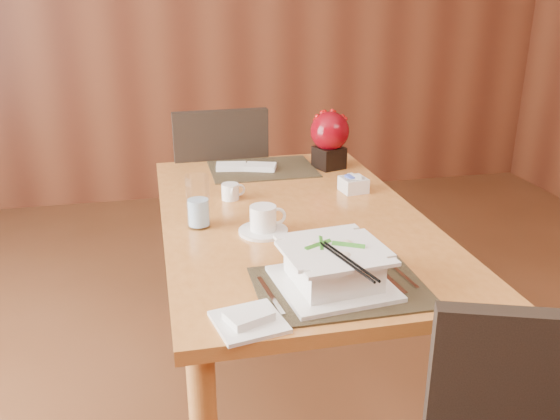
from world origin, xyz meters
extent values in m
cube|color=brown|center=(0.00, 3.00, 1.40)|extent=(5.00, 0.02, 2.80)
cube|color=#C97B37|center=(0.00, 0.60, 0.73)|extent=(0.90, 1.50, 0.04)
cylinder|color=#C97B37|center=(-0.39, 1.29, 0.35)|extent=(0.07, 0.07, 0.71)
cylinder|color=#C97B37|center=(0.39, 1.29, 0.35)|extent=(0.07, 0.07, 0.71)
cube|color=black|center=(0.00, 0.05, 0.75)|extent=(0.45, 0.33, 0.01)
cube|color=black|center=(0.00, 1.15, 0.75)|extent=(0.45, 0.33, 0.01)
cube|color=white|center=(-0.02, 0.06, 0.76)|extent=(0.32, 0.32, 0.01)
cube|color=white|center=(-0.02, 0.06, 0.81)|extent=(0.23, 0.23, 0.10)
cylinder|color=tan|center=(-0.02, 0.06, 0.81)|extent=(0.19, 0.19, 0.08)
cylinder|color=white|center=(-0.13, 0.47, 0.76)|extent=(0.16, 0.16, 0.01)
cylinder|color=white|center=(-0.13, 0.47, 0.80)|extent=(0.09, 0.09, 0.08)
cylinder|color=black|center=(-0.13, 0.47, 0.84)|extent=(0.08, 0.08, 0.01)
cylinder|color=white|center=(-0.33, 0.56, 0.84)|extent=(0.10, 0.10, 0.18)
cube|color=white|center=(0.29, 0.79, 0.78)|extent=(0.10, 0.10, 0.06)
cube|color=black|center=(0.29, 1.12, 0.80)|extent=(0.14, 0.14, 0.09)
sphere|color=maroon|center=(0.29, 1.12, 0.91)|extent=(0.17, 0.17, 0.17)
cube|color=white|center=(-0.27, -0.07, 0.76)|extent=(0.19, 0.19, 0.01)
cube|color=black|center=(0.26, -0.40, 0.68)|extent=(0.40, 0.18, 0.46)
cube|color=black|center=(-0.16, 1.56, 0.45)|extent=(0.47, 0.47, 0.06)
cube|color=black|center=(-0.15, 1.36, 0.73)|extent=(0.43, 0.06, 0.49)
cylinder|color=black|center=(0.02, 1.76, 0.21)|extent=(0.04, 0.04, 0.42)
cylinder|color=black|center=(0.03, 1.38, 0.21)|extent=(0.04, 0.04, 0.42)
cylinder|color=black|center=(-0.35, 1.74, 0.21)|extent=(0.04, 0.04, 0.42)
cylinder|color=black|center=(-0.34, 1.37, 0.21)|extent=(0.04, 0.04, 0.42)
camera|label=1|loc=(-0.46, -1.28, 1.51)|focal=38.00mm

